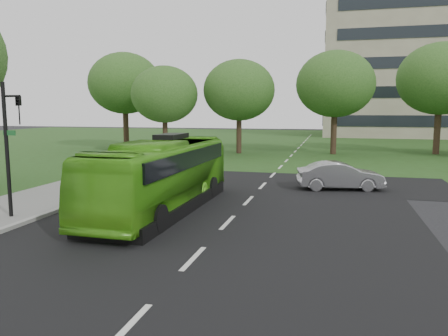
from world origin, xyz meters
name	(u,v)px	position (x,y,z in m)	size (l,w,h in m)	color
ground	(213,238)	(0.00, 0.00, 0.00)	(160.00, 160.00, 0.00)	black
street_surfaces	(283,159)	(-0.38, 22.75, 0.03)	(120.00, 120.00, 0.15)	black
tree_park_a	(164,95)	(-11.41, 24.47, 5.46)	(6.06, 6.06, 8.05)	black
tree_park_b	(239,90)	(-5.02, 27.01, 5.88)	(6.65, 6.65, 8.72)	black
tree_park_c	(335,84)	(3.62, 28.40, 6.39)	(7.10, 7.10, 9.43)	black
tree_park_d	(441,79)	(12.85, 30.68, 6.86)	(7.67, 7.67, 10.14)	black
tree_park_f	(125,83)	(-17.81, 29.35, 6.82)	(7.51, 7.51, 10.03)	black
bus	(162,175)	(-3.09, 3.37, 1.44)	(2.43, 10.37, 2.89)	#51B21B
sedan	(340,176)	(4.04, 10.00, 0.72)	(1.52, 4.36, 1.44)	#9F9EA3
traffic_light	(10,140)	(-7.84, 0.44, 3.01)	(0.82, 0.23, 5.12)	black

